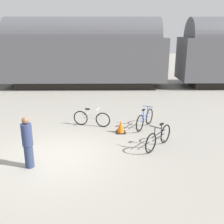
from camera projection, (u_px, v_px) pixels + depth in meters
name	position (u px, v px, depth m)	size (l,w,h in m)	color
ground_plane	(56.00, 157.00, 8.98)	(80.00, 80.00, 0.00)	gray
freight_train	(84.00, 52.00, 19.02)	(37.88, 2.97, 5.02)	black
rail_near	(84.00, 89.00, 19.13)	(49.88, 0.07, 0.01)	#4C4238
rail_far	(86.00, 85.00, 20.49)	(49.88, 0.07, 0.01)	#4C4238
bicycle_silver	(92.00, 118.00, 11.72)	(1.68, 0.54, 0.83)	black
bicycle_blue	(145.00, 119.00, 11.51)	(0.96, 1.55, 0.92)	black
bicycle_black	(158.00, 138.00, 9.57)	(1.19, 1.45, 0.91)	black
person_in_navy	(28.00, 142.00, 8.07)	(0.33, 0.33, 1.67)	#283351
traffic_cone	(121.00, 127.00, 10.99)	(0.40, 0.40, 0.55)	black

